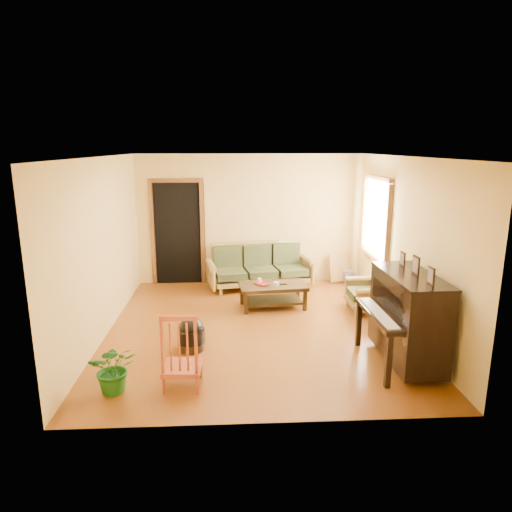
{
  "coord_description": "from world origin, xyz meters",
  "views": [
    {
      "loc": [
        -0.35,
        -6.6,
        2.76
      ],
      "look_at": [
        0.01,
        0.2,
        1.1
      ],
      "focal_mm": 32.0,
      "sensor_mm": 36.0,
      "label": 1
    }
  ],
  "objects": [
    {
      "name": "book",
      "position": [
        0.08,
        0.87,
        0.43
      ],
      "size": [
        0.3,
        0.3,
        0.02
      ],
      "primitive_type": "imported",
      "rotation": [
        0.0,
        0.0,
        0.75
      ],
      "color": "maroon",
      "rests_on": "coffee_table"
    },
    {
      "name": "leaning_frame",
      "position": [
        1.86,
        2.36,
        0.31
      ],
      "size": [
        0.48,
        0.23,
        0.63
      ],
      "primitive_type": "cube",
      "rotation": [
        0.0,
        0.0,
        0.28
      ],
      "color": "gold",
      "rests_on": "floor"
    },
    {
      "name": "floor",
      "position": [
        0.0,
        0.0,
        0.0
      ],
      "size": [
        5.0,
        5.0,
        0.0
      ],
      "primitive_type": "plane",
      "color": "#5C2C0C",
      "rests_on": "ground"
    },
    {
      "name": "glass_jar",
      "position": [
        0.39,
        0.83,
        0.45
      ],
      "size": [
        0.13,
        0.13,
        0.07
      ],
      "primitive_type": "cylinder",
      "rotation": [
        0.0,
        0.0,
        -0.3
      ],
      "color": "silver",
      "rests_on": "coffee_table"
    },
    {
      "name": "sofa",
      "position": [
        0.19,
        2.09,
        0.44
      ],
      "size": [
        2.16,
        1.2,
        0.87
      ],
      "primitive_type": "cube",
      "rotation": [
        0.0,
        0.0,
        0.18
      ],
      "color": "olive",
      "rests_on": "floor"
    },
    {
      "name": "ceramic_crock",
      "position": [
        2.03,
        2.25,
        0.13
      ],
      "size": [
        0.22,
        0.22,
        0.26
      ],
      "primitive_type": "cylinder",
      "rotation": [
        0.0,
        0.0,
        0.04
      ],
      "color": "#33459A",
      "rests_on": "floor"
    },
    {
      "name": "coffee_table",
      "position": [
        0.34,
        0.92,
        0.21
      ],
      "size": [
        1.2,
        0.75,
        0.42
      ],
      "primitive_type": "cube",
      "rotation": [
        0.0,
        0.0,
        0.11
      ],
      "color": "black",
      "rests_on": "floor"
    },
    {
      "name": "doorway",
      "position": [
        -1.45,
        2.48,
        1.02
      ],
      "size": [
        1.08,
        0.16,
        2.05
      ],
      "primitive_type": "cube",
      "color": "black",
      "rests_on": "floor"
    },
    {
      "name": "piano",
      "position": [
        1.87,
        -1.27,
        0.6
      ],
      "size": [
        0.83,
        1.38,
        1.2
      ],
      "primitive_type": "cube",
      "rotation": [
        0.0,
        0.0,
        0.02
      ],
      "color": "black",
      "rests_on": "floor"
    },
    {
      "name": "footstool",
      "position": [
        -0.94,
        -0.73,
        0.18
      ],
      "size": [
        0.49,
        0.49,
        0.35
      ],
      "primitive_type": "cylinder",
      "rotation": [
        0.0,
        0.0,
        0.41
      ],
      "color": "black",
      "rests_on": "floor"
    },
    {
      "name": "window",
      "position": [
        2.21,
        1.3,
        1.5
      ],
      "size": [
        0.12,
        1.36,
        1.46
      ],
      "primitive_type": "cube",
      "color": "white",
      "rests_on": "right_wall"
    },
    {
      "name": "remote",
      "position": [
        0.5,
        0.91,
        0.42
      ],
      "size": [
        0.15,
        0.04,
        0.02
      ],
      "primitive_type": "cube",
      "rotation": [
        0.0,
        0.0,
        -0.0
      ],
      "color": "black",
      "rests_on": "coffee_table"
    },
    {
      "name": "candle",
      "position": [
        0.11,
        0.95,
        0.47
      ],
      "size": [
        0.08,
        0.08,
        0.11
      ],
      "primitive_type": "cylinder",
      "rotation": [
        0.0,
        0.0,
        -0.32
      ],
      "color": "silver",
      "rests_on": "coffee_table"
    },
    {
      "name": "potted_plant",
      "position": [
        -1.71,
        -1.79,
        0.29
      ],
      "size": [
        0.6,
        0.55,
        0.59
      ],
      "primitive_type": "imported",
      "rotation": [
        0.0,
        0.0,
        0.18
      ],
      "color": "#19581A",
      "rests_on": "floor"
    },
    {
      "name": "armchair",
      "position": [
        1.93,
        0.68,
        0.38
      ],
      "size": [
        0.72,
        0.75,
        0.75
      ],
      "primitive_type": "cube",
      "rotation": [
        0.0,
        0.0,
        -0.0
      ],
      "color": "olive",
      "rests_on": "floor"
    },
    {
      "name": "red_chair",
      "position": [
        -0.95,
        -1.7,
        0.47
      ],
      "size": [
        0.46,
        0.5,
        0.94
      ],
      "primitive_type": "cube",
      "rotation": [
        0.0,
        0.0,
        -0.04
      ],
      "color": "#94371B",
      "rests_on": "floor"
    }
  ]
}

